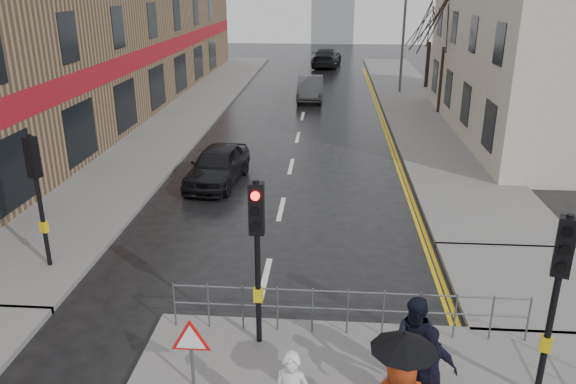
% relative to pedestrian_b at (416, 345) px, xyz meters
% --- Properties ---
extents(ground, '(120.00, 120.00, 0.00)m').
position_rel_pedestrian_b_xyz_m(ground, '(-3.08, 0.98, -1.03)').
color(ground, black).
rests_on(ground, ground).
extents(left_pavement, '(4.00, 44.00, 0.14)m').
position_rel_pedestrian_b_xyz_m(left_pavement, '(-9.58, 23.98, -0.96)').
color(left_pavement, '#605E5B').
rests_on(left_pavement, ground).
extents(right_pavement, '(4.00, 40.00, 0.14)m').
position_rel_pedestrian_b_xyz_m(right_pavement, '(3.42, 25.98, -0.96)').
color(right_pavement, '#605E5B').
rests_on(right_pavement, ground).
extents(pavement_bridge_right, '(4.00, 4.20, 0.14)m').
position_rel_pedestrian_b_xyz_m(pavement_bridge_right, '(3.42, 3.98, -0.96)').
color(pavement_bridge_right, '#605E5B').
rests_on(pavement_bridge_right, ground).
extents(building_left_terrace, '(8.00, 42.00, 10.00)m').
position_rel_pedestrian_b_xyz_m(building_left_terrace, '(-15.08, 22.98, 3.97)').
color(building_left_terrace, '#7C6147').
rests_on(building_left_terrace, ground).
extents(building_right_cream, '(9.00, 16.40, 10.10)m').
position_rel_pedestrian_b_xyz_m(building_right_cream, '(8.92, 18.98, 3.75)').
color(building_right_cream, beige).
rests_on(building_right_cream, ground).
extents(traffic_signal_near_left, '(0.28, 0.27, 3.40)m').
position_rel_pedestrian_b_xyz_m(traffic_signal_near_left, '(-2.88, 1.18, 1.43)').
color(traffic_signal_near_left, black).
rests_on(traffic_signal_near_left, near_pavement).
extents(traffic_signal_near_right, '(0.34, 0.33, 3.40)m').
position_rel_pedestrian_b_xyz_m(traffic_signal_near_right, '(2.12, -0.02, 1.43)').
color(traffic_signal_near_right, black).
rests_on(traffic_signal_near_right, near_pavement).
extents(traffic_signal_far_left, '(0.34, 0.33, 3.40)m').
position_rel_pedestrian_b_xyz_m(traffic_signal_far_left, '(-8.57, 3.99, 1.43)').
color(traffic_signal_far_left, black).
rests_on(traffic_signal_far_left, left_pavement).
extents(guard_railing_front, '(7.14, 0.04, 1.00)m').
position_rel_pedestrian_b_xyz_m(guard_railing_front, '(-1.13, 1.58, -0.17)').
color(guard_railing_front, '#595B5E').
rests_on(guard_railing_front, near_pavement).
extents(warning_sign, '(0.80, 0.07, 1.35)m').
position_rel_pedestrian_b_xyz_m(warning_sign, '(-3.88, -0.22, 0.01)').
color(warning_sign, '#595B5E').
rests_on(warning_sign, near_pavement).
extents(street_lamp, '(1.83, 0.25, 8.00)m').
position_rel_pedestrian_b_xyz_m(street_lamp, '(2.74, 28.98, 3.68)').
color(street_lamp, '#595B5E').
rests_on(street_lamp, right_pavement).
extents(tree_near, '(2.40, 2.40, 6.58)m').
position_rel_pedestrian_b_xyz_m(tree_near, '(4.42, 22.98, 4.11)').
color(tree_near, black).
rests_on(tree_near, right_pavement).
extents(tree_far, '(2.40, 2.40, 5.64)m').
position_rel_pedestrian_b_xyz_m(tree_far, '(4.92, 30.98, 3.39)').
color(tree_far, black).
rests_on(tree_far, right_pavement).
extents(pedestrian_b, '(1.05, 0.94, 1.78)m').
position_rel_pedestrian_b_xyz_m(pedestrian_b, '(0.00, 0.00, 0.00)').
color(pedestrian_b, black).
rests_on(pedestrian_b, near_pavement).
extents(pedestrian_d, '(1.06, 0.55, 1.74)m').
position_rel_pedestrian_b_xyz_m(pedestrian_d, '(0.06, -0.69, -0.02)').
color(pedestrian_d, black).
rests_on(pedestrian_d, near_pavement).
extents(car_parked, '(2.07, 4.22, 1.38)m').
position_rel_pedestrian_b_xyz_m(car_parked, '(-5.58, 10.78, -0.34)').
color(car_parked, black).
rests_on(car_parked, ground).
extents(car_mid, '(1.51, 4.32, 1.42)m').
position_rel_pedestrian_b_xyz_m(car_mid, '(-2.85, 26.70, -0.32)').
color(car_mid, '#45484A').
rests_on(car_mid, ground).
extents(car_far, '(2.74, 5.59, 1.56)m').
position_rel_pedestrian_b_xyz_m(car_far, '(-2.01, 41.35, -0.25)').
color(car_far, black).
rests_on(car_far, ground).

